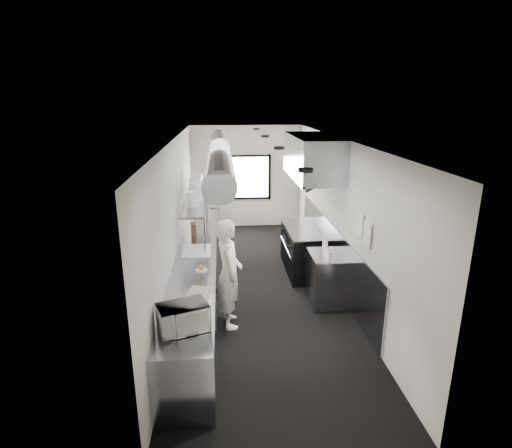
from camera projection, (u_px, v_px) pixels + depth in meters
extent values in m
cube|color=black|center=(259.00, 287.00, 7.93)|extent=(3.00, 8.00, 0.01)
cube|color=white|center=(260.00, 140.00, 7.11)|extent=(3.00, 8.00, 0.01)
cube|color=beige|center=(246.00, 177.00, 11.33)|extent=(3.00, 0.02, 2.80)
cube|color=beige|center=(300.00, 340.00, 3.71)|extent=(3.00, 0.02, 2.80)
cube|color=beige|center=(177.00, 219.00, 7.40)|extent=(0.02, 8.00, 2.80)
cube|color=beige|center=(340.00, 215.00, 7.64)|extent=(0.02, 8.00, 2.80)
cube|color=gray|center=(332.00, 252.00, 8.17)|extent=(0.03, 5.50, 1.10)
cylinder|color=#97989F|center=(220.00, 152.00, 7.50)|extent=(0.40, 6.40, 0.40)
cube|color=white|center=(246.00, 177.00, 11.29)|extent=(1.20, 0.03, 1.10)
cube|color=black|center=(246.00, 156.00, 11.14)|extent=(1.36, 0.03, 0.08)
cube|color=black|center=(246.00, 198.00, 11.48)|extent=(1.36, 0.03, 0.08)
cube|color=black|center=(223.00, 178.00, 11.26)|extent=(0.08, 0.03, 1.25)
cube|color=black|center=(269.00, 177.00, 11.36)|extent=(0.08, 0.03, 1.25)
cube|color=gray|center=(313.00, 157.00, 7.98)|extent=(0.80, 2.20, 0.80)
cube|color=gray|center=(293.00, 177.00, 8.06)|extent=(0.05, 2.20, 0.05)
cube|color=black|center=(308.00, 174.00, 8.07)|extent=(0.50, 2.10, 0.28)
cube|color=gray|center=(197.00, 278.00, 7.23)|extent=(0.70, 6.00, 0.90)
cube|color=gray|center=(196.00, 198.00, 8.33)|extent=(0.45, 3.00, 0.04)
cylinder|color=gray|center=(204.00, 235.00, 7.11)|extent=(0.04, 0.04, 0.66)
cylinder|color=gray|center=(207.00, 213.00, 8.44)|extent=(0.04, 0.04, 0.66)
cylinder|color=gray|center=(208.00, 198.00, 9.77)|extent=(0.04, 0.04, 0.66)
cube|color=black|center=(306.00, 250.00, 8.55)|extent=(0.85, 1.60, 0.90)
cube|color=gray|center=(307.00, 229.00, 8.41)|extent=(0.85, 1.60, 0.04)
cube|color=gray|center=(287.00, 251.00, 8.51)|extent=(0.03, 1.55, 0.80)
cylinder|color=gray|center=(286.00, 247.00, 8.48)|extent=(0.03, 1.30, 0.03)
cube|color=gray|center=(328.00, 278.00, 7.22)|extent=(0.65, 0.80, 0.90)
cube|color=gray|center=(204.00, 219.00, 10.75)|extent=(0.70, 1.20, 0.90)
cube|color=white|center=(360.00, 224.00, 6.43)|extent=(0.02, 0.28, 0.38)
cube|color=white|center=(367.00, 234.00, 6.11)|extent=(0.02, 0.28, 0.38)
imported|color=white|center=(229.00, 273.00, 6.38)|extent=(0.49, 0.69, 1.76)
imported|color=white|center=(183.00, 317.00, 4.75)|extent=(0.63, 0.56, 0.31)
cylinder|color=silver|center=(175.00, 322.00, 4.87)|extent=(0.16, 0.16, 0.10)
cylinder|color=silver|center=(178.00, 307.00, 5.20)|extent=(0.17, 0.17, 0.10)
cube|color=white|center=(199.00, 293.00, 5.68)|extent=(0.43, 0.49, 0.01)
cylinder|color=white|center=(201.00, 270.00, 6.43)|extent=(0.25, 0.25, 0.02)
sphere|color=tan|center=(201.00, 267.00, 6.41)|extent=(0.09, 0.09, 0.09)
cube|color=silver|center=(197.00, 251.00, 7.23)|extent=(0.50, 0.66, 0.02)
cube|color=brown|center=(193.00, 229.00, 8.11)|extent=(0.12, 0.23, 0.23)
cylinder|color=white|center=(193.00, 199.00, 7.56)|extent=(0.31, 0.31, 0.27)
cylinder|color=white|center=(196.00, 192.00, 8.01)|extent=(0.34, 0.34, 0.34)
cylinder|color=white|center=(195.00, 186.00, 8.46)|extent=(0.33, 0.33, 0.36)
cylinder|color=white|center=(197.00, 181.00, 9.07)|extent=(0.28, 0.28, 0.34)
cylinder|color=silver|center=(329.00, 256.00, 6.79)|extent=(0.06, 0.06, 0.17)
cylinder|color=silver|center=(327.00, 253.00, 6.92)|extent=(0.06, 0.06, 0.17)
cylinder|color=silver|center=(326.00, 250.00, 7.05)|extent=(0.08, 0.08, 0.19)
cylinder|color=silver|center=(326.00, 246.00, 7.22)|extent=(0.08, 0.08, 0.19)
cylinder|color=silver|center=(324.00, 243.00, 7.39)|extent=(0.07, 0.07, 0.17)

